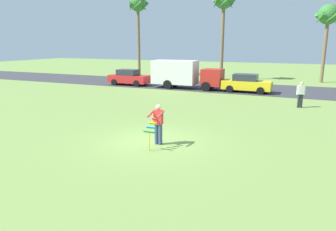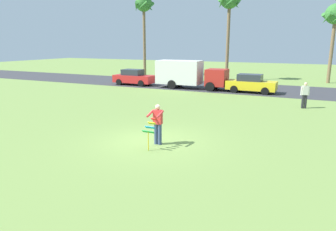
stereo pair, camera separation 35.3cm
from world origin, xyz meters
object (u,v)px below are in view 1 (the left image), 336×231
parked_car_yellow (246,83)px  palm_tree_right_near (224,4)px  kite_held (151,129)px  palm_tree_centre_far (328,18)px  person_walker_near (301,94)px  parked_truck_red_cab (183,74)px  person_kite_flyer (158,123)px  palm_tree_left_near (138,7)px  parked_car_red (129,78)px

parked_car_yellow → palm_tree_right_near: palm_tree_right_near is taller
parked_car_yellow → palm_tree_right_near: size_ratio=0.42×
kite_held → palm_tree_centre_far: palm_tree_centre_far is taller
kite_held → parked_car_yellow: bearing=87.4°
parked_car_yellow → person_walker_near: (4.50, -5.34, 0.16)m
parked_truck_red_cab → parked_car_yellow: parked_truck_red_cab is taller
person_kite_flyer → parked_car_yellow: bearing=87.3°
person_kite_flyer → person_walker_near: 12.10m
parked_car_yellow → palm_tree_left_near: (-15.67, 8.96, 7.89)m
person_kite_flyer → palm_tree_left_near: (-14.89, 25.18, 7.71)m
kite_held → palm_tree_left_near: bearing=119.9°
palm_tree_left_near → parked_truck_red_cab: bearing=-42.7°
parked_car_red → palm_tree_left_near: 12.51m
palm_tree_left_near → palm_tree_right_near: (11.27, -0.66, -0.19)m
parked_truck_red_cab → palm_tree_centre_far: bearing=40.4°
parked_car_yellow → palm_tree_centre_far: size_ratio=0.51×
parked_car_red → palm_tree_right_near: palm_tree_right_near is taller
person_kite_flyer → parked_truck_red_cab: 17.04m
person_walker_near → parked_car_red: bearing=162.0°
kite_held → parked_car_red: bearing=123.4°
palm_tree_left_near → person_walker_near: (20.17, -14.29, -7.73)m
parked_car_red → person_walker_near: 17.25m
person_kite_flyer → palm_tree_right_near: bearing=98.4°
person_kite_flyer → palm_tree_centre_far: (7.03, 26.64, 5.87)m
parked_car_yellow → palm_tree_centre_far: 13.58m
parked_truck_red_cab → palm_tree_right_near: (1.56, 8.30, 7.06)m
kite_held → parked_car_yellow: 16.94m
parked_truck_red_cab → palm_tree_left_near: 15.06m
kite_held → palm_tree_centre_far: bearing=75.6°
kite_held → parked_truck_red_cab: (-5.21, 16.92, 0.55)m
parked_truck_red_cab → palm_tree_right_near: size_ratio=0.67×
person_kite_flyer → palm_tree_left_near: bearing=120.6°
kite_held → person_kite_flyer: bearing=91.5°
palm_tree_centre_far → person_walker_near: bearing=-96.4°
person_kite_flyer → parked_car_yellow: size_ratio=0.41×
parked_car_red → parked_car_yellow: 11.90m
kite_held → person_walker_near: person_walker_near is taller
parked_car_red → palm_tree_centre_far: 21.80m
palm_tree_right_near → parked_car_yellow: bearing=-62.1°
palm_tree_right_near → person_walker_near: 17.94m
person_kite_flyer → parked_car_red: bearing=124.5°
palm_tree_right_near → person_kite_flyer: bearing=-81.6°
person_kite_flyer → palm_tree_left_near: 30.26m
parked_truck_red_cab → person_walker_near: size_ratio=3.89×
kite_held → person_walker_near: (5.26, 11.59, 0.07)m
parked_truck_red_cab → palm_tree_right_near: bearing=79.3°
kite_held → parked_truck_red_cab: size_ratio=0.19×
person_kite_flyer → palm_tree_right_near: size_ratio=0.17×
kite_held → palm_tree_centre_far: (7.02, 27.34, 5.96)m
kite_held → parked_car_red: parked_car_red is taller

